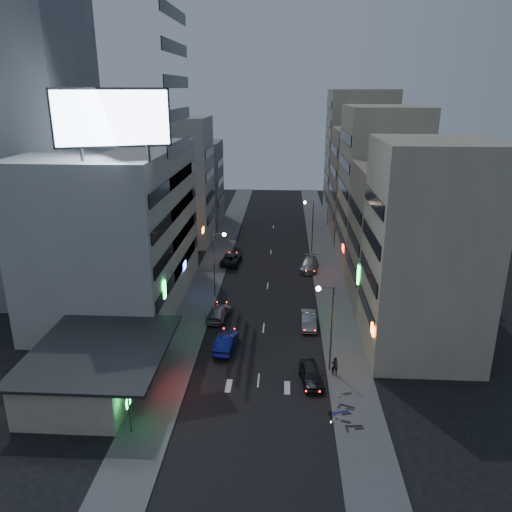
# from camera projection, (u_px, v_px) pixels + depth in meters

# --- Properties ---
(ground) EXTENTS (180.00, 180.00, 0.00)m
(ground) POSITION_uv_depth(u_px,v_px,m) (256.00, 408.00, 39.61)
(ground) COLOR black
(ground) RESTS_ON ground
(sidewalk_left) EXTENTS (4.00, 120.00, 0.12)m
(sidewalk_left) POSITION_uv_depth(u_px,v_px,m) (211.00, 273.00, 68.42)
(sidewalk_left) COLOR #4C4C4F
(sidewalk_left) RESTS_ON ground
(sidewalk_right) EXTENTS (4.00, 120.00, 0.12)m
(sidewalk_right) POSITION_uv_depth(u_px,v_px,m) (328.00, 276.00, 67.53)
(sidewalk_right) COLOR #4C4C4F
(sidewalk_right) RESTS_ON ground
(food_court) EXTENTS (11.00, 13.00, 3.88)m
(food_court) POSITION_uv_depth(u_px,v_px,m) (91.00, 368.00, 41.64)
(food_court) COLOR #BDB094
(food_court) RESTS_ON ground
(white_building) EXTENTS (14.00, 24.00, 18.00)m
(white_building) POSITION_uv_depth(u_px,v_px,m) (117.00, 229.00, 56.61)
(white_building) COLOR #B1B0AC
(white_building) RESTS_ON ground
(grey_tower) EXTENTS (10.00, 14.00, 34.00)m
(grey_tower) POSITION_uv_depth(u_px,v_px,m) (42.00, 154.00, 57.40)
(grey_tower) COLOR gray
(grey_tower) RESTS_ON ground
(shophouse_near) EXTENTS (10.00, 11.00, 20.00)m
(shophouse_near) POSITION_uv_depth(u_px,v_px,m) (426.00, 251.00, 45.52)
(shophouse_near) COLOR #BDB094
(shophouse_near) RESTS_ON ground
(shophouse_mid) EXTENTS (11.00, 12.00, 16.00)m
(shophouse_mid) POSITION_uv_depth(u_px,v_px,m) (402.00, 237.00, 57.02)
(shophouse_mid) COLOR tan
(shophouse_mid) RESTS_ON ground
(shophouse_far) EXTENTS (10.00, 14.00, 22.00)m
(shophouse_far) POSITION_uv_depth(u_px,v_px,m) (380.00, 189.00, 68.39)
(shophouse_far) COLOR #BDB094
(shophouse_far) RESTS_ON ground
(far_left_a) EXTENTS (11.00, 10.00, 20.00)m
(far_left_a) POSITION_uv_depth(u_px,v_px,m) (176.00, 181.00, 79.86)
(far_left_a) COLOR #B1B0AC
(far_left_a) RESTS_ON ground
(far_left_b) EXTENTS (12.00, 10.00, 15.00)m
(far_left_b) POSITION_uv_depth(u_px,v_px,m) (189.00, 182.00, 92.99)
(far_left_b) COLOR gray
(far_left_b) RESTS_ON ground
(far_right_a) EXTENTS (11.00, 12.00, 18.00)m
(far_right_a) POSITION_uv_depth(u_px,v_px,m) (366.00, 184.00, 83.19)
(far_right_a) COLOR tan
(far_right_a) RESTS_ON ground
(far_right_b) EXTENTS (12.00, 12.00, 24.00)m
(far_right_b) POSITION_uv_depth(u_px,v_px,m) (359.00, 155.00, 95.45)
(far_right_b) COLOR #BDB094
(far_right_b) RESTS_ON ground
(billboard) EXTENTS (9.52, 3.75, 6.20)m
(billboard) POSITION_uv_depth(u_px,v_px,m) (112.00, 119.00, 42.86)
(billboard) COLOR #595B60
(billboard) RESTS_ON white_building
(street_lamp_right_near) EXTENTS (1.60, 0.44, 8.02)m
(street_lamp_right_near) POSITION_uv_depth(u_px,v_px,m) (328.00, 316.00, 43.25)
(street_lamp_right_near) COLOR #595B60
(street_lamp_right_near) RESTS_ON sidewalk_right
(street_lamp_left) EXTENTS (1.60, 0.44, 8.02)m
(street_lamp_left) POSITION_uv_depth(u_px,v_px,m) (217.00, 255.00, 59.05)
(street_lamp_left) COLOR #595B60
(street_lamp_left) RESTS_ON sidewalk_left
(street_lamp_right_far) EXTENTS (1.60, 0.44, 8.02)m
(street_lamp_right_far) POSITION_uv_depth(u_px,v_px,m) (310.00, 219.00, 75.42)
(street_lamp_right_far) COLOR #595B60
(street_lamp_right_far) RESTS_ON sidewalk_right
(parked_car_right_near) EXTENTS (2.32, 4.60, 1.50)m
(parked_car_right_near) POSITION_uv_depth(u_px,v_px,m) (311.00, 375.00, 42.87)
(parked_car_right_near) COLOR #242529
(parked_car_right_near) RESTS_ON ground
(parked_car_right_mid) EXTENTS (1.58, 4.45, 1.46)m
(parked_car_right_mid) POSITION_uv_depth(u_px,v_px,m) (309.00, 320.00, 53.02)
(parked_car_right_mid) COLOR #929399
(parked_car_right_mid) RESTS_ON ground
(parked_car_left) EXTENTS (2.94, 5.56, 1.49)m
(parked_car_left) POSITION_uv_depth(u_px,v_px,m) (231.00, 259.00, 72.09)
(parked_car_left) COLOR #242429
(parked_car_left) RESTS_ON ground
(parked_car_right_far) EXTENTS (2.86, 5.65, 1.57)m
(parked_car_right_far) POSITION_uv_depth(u_px,v_px,m) (309.00, 264.00, 69.63)
(parked_car_right_far) COLOR gray
(parked_car_right_far) RESTS_ON ground
(road_car_blue) EXTENTS (2.17, 4.98, 1.59)m
(road_car_blue) POSITION_uv_depth(u_px,v_px,m) (226.00, 342.00, 48.25)
(road_car_blue) COLOR navy
(road_car_blue) RESTS_ON ground
(road_car_silver) EXTENTS (2.74, 5.24, 1.45)m
(road_car_silver) POSITION_uv_depth(u_px,v_px,m) (219.00, 313.00, 54.83)
(road_car_silver) COLOR gray
(road_car_silver) RESTS_ON ground
(person) EXTENTS (0.64, 0.44, 1.70)m
(person) POSITION_uv_depth(u_px,v_px,m) (335.00, 366.00, 43.83)
(person) COLOR black
(person) RESTS_ON sidewalk_right
(scooter_black_a) EXTENTS (0.86, 2.02, 1.20)m
(scooter_black_a) POSITION_uv_depth(u_px,v_px,m) (363.00, 418.00, 37.27)
(scooter_black_a) COLOR black
(scooter_black_a) RESTS_ON sidewalk_right
(scooter_silver_a) EXTENTS (1.17, 2.12, 1.23)m
(scooter_silver_a) POSITION_uv_depth(u_px,v_px,m) (352.00, 413.00, 37.88)
(scooter_silver_a) COLOR gray
(scooter_silver_a) RESTS_ON sidewalk_right
(scooter_blue) EXTENTS (1.27, 2.16, 1.25)m
(scooter_blue) POSITION_uv_depth(u_px,v_px,m) (349.00, 403.00, 39.02)
(scooter_blue) COLOR navy
(scooter_blue) RESTS_ON sidewalk_right
(scooter_black_b) EXTENTS (1.24, 1.93, 1.12)m
(scooter_black_b) POSITION_uv_depth(u_px,v_px,m) (356.00, 401.00, 39.34)
(scooter_black_b) COLOR black
(scooter_black_b) RESTS_ON sidewalk_right
(scooter_silver_b) EXTENTS (1.07, 1.91, 1.11)m
(scooter_silver_b) POSITION_uv_depth(u_px,v_px,m) (350.00, 385.00, 41.55)
(scooter_silver_b) COLOR gray
(scooter_silver_b) RESTS_ON sidewalk_right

